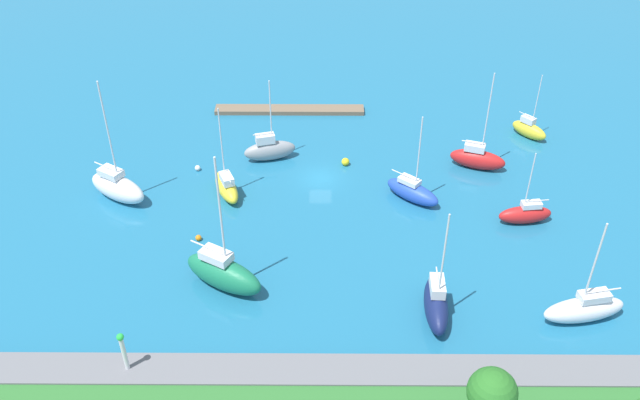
# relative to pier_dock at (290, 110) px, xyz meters

# --- Properties ---
(water) EXTENTS (160.00, 160.00, 0.00)m
(water) POSITION_rel_pier_dock_xyz_m (-4.05, 15.16, -0.27)
(water) COLOR #1E668C
(water) RESTS_ON ground
(pier_dock) EXTENTS (19.10, 2.05, 0.55)m
(pier_dock) POSITION_rel_pier_dock_xyz_m (0.00, 0.00, 0.00)
(pier_dock) COLOR brown
(pier_dock) RESTS_ON ground
(breakwater) EXTENTS (61.15, 3.03, 1.43)m
(breakwater) POSITION_rel_pier_dock_xyz_m (-4.05, 43.08, 0.44)
(breakwater) COLOR slate
(breakwater) RESTS_ON ground
(harbor_beacon) EXTENTS (0.56, 0.56, 3.73)m
(harbor_beacon) POSITION_rel_pier_dock_xyz_m (10.59, 43.08, 3.31)
(harbor_beacon) COLOR silver
(harbor_beacon) RESTS_ON breakwater
(park_tree_center) EXTENTS (3.46, 3.46, 5.55)m
(park_tree_center) POSITION_rel_pier_dock_xyz_m (-15.82, 48.06, 4.79)
(park_tree_center) COLOR brown
(park_tree_center) RESTS_ON shoreline_park
(sailboat_red_west_end) EXTENTS (6.50, 3.88, 11.76)m
(sailboat_red_west_end) POSITION_rel_pier_dock_xyz_m (-21.71, 12.90, 0.99)
(sailboat_red_west_end) COLOR red
(sailboat_red_west_end) RESTS_ON water
(sailboat_white_off_beacon) EXTENTS (7.37, 5.85, 13.85)m
(sailboat_white_off_beacon) POSITION_rel_pier_dock_xyz_m (17.29, 19.11, 1.26)
(sailboat_white_off_beacon) COLOR white
(sailboat_white_off_beacon) RESTS_ON water
(sailboat_yellow_mid_basin) EXTENTS (3.98, 6.00, 10.36)m
(sailboat_yellow_mid_basin) POSITION_rel_pier_dock_xyz_m (5.91, 18.42, 0.87)
(sailboat_yellow_mid_basin) COLOR yellow
(sailboat_yellow_mid_basin) RESTS_ON water
(sailboat_navy_center_basin) EXTENTS (2.24, 6.69, 11.27)m
(sailboat_navy_center_basin) POSITION_rel_pier_dock_xyz_m (-14.01, 36.01, 1.14)
(sailboat_navy_center_basin) COLOR #141E4C
(sailboat_navy_center_basin) RESTS_ON water
(sailboat_green_near_pier) EXTENTS (8.14, 6.22, 14.00)m
(sailboat_green_near_pier) POSITION_rel_pier_dock_xyz_m (4.52, 32.49, 1.37)
(sailboat_green_near_pier) COLOR #19724C
(sailboat_green_near_pier) RESTS_ON water
(sailboat_blue_by_breakwater) EXTENTS (6.16, 5.63, 10.11)m
(sailboat_blue_by_breakwater) POSITION_rel_pier_dock_xyz_m (-13.77, 19.09, 0.81)
(sailboat_blue_by_breakwater) COLOR #2347B2
(sailboat_blue_by_breakwater) RESTS_ON water
(sailboat_gray_inner_mooring) EXTENTS (6.22, 3.28, 9.93)m
(sailboat_gray_inner_mooring) POSITION_rel_pier_dock_xyz_m (1.80, 11.29, 1.06)
(sailboat_gray_inner_mooring) COLOR gray
(sailboat_gray_inner_mooring) RESTS_ON water
(sailboat_red_lone_south) EXTENTS (5.60, 2.26, 8.25)m
(sailboat_red_lone_south) POSITION_rel_pier_dock_xyz_m (-24.77, 22.92, 0.78)
(sailboat_red_lone_south) COLOR red
(sailboat_red_lone_south) RESTS_ON water
(sailboat_white_outer_mooring) EXTENTS (7.51, 3.42, 10.45)m
(sailboat_white_outer_mooring) POSITION_rel_pier_dock_xyz_m (-26.54, 36.35, 0.98)
(sailboat_white_outer_mooring) COLOR white
(sailboat_white_outer_mooring) RESTS_ON water
(sailboat_yellow_lone_north) EXTENTS (4.25, 4.46, 8.27)m
(sailboat_yellow_lone_north) POSITION_rel_pier_dock_xyz_m (-29.21, 6.07, 0.77)
(sailboat_yellow_lone_north) COLOR yellow
(sailboat_yellow_lone_north) RESTS_ON water
(mooring_buoy_yellow) EXTENTS (0.90, 0.90, 0.90)m
(mooring_buoy_yellow) POSITION_rel_pier_dock_xyz_m (-6.89, 12.48, 0.17)
(mooring_buoy_yellow) COLOR yellow
(mooring_buoy_yellow) RESTS_ON water
(mooring_buoy_orange) EXTENTS (0.60, 0.60, 0.60)m
(mooring_buoy_orange) POSITION_rel_pier_dock_xyz_m (7.85, 25.99, 0.03)
(mooring_buoy_orange) COLOR orange
(mooring_buoy_orange) RESTS_ON water
(mooring_buoy_white) EXTENTS (0.63, 0.63, 0.63)m
(mooring_buoy_white) POSITION_rel_pier_dock_xyz_m (9.79, 13.67, 0.04)
(mooring_buoy_white) COLOR white
(mooring_buoy_white) RESTS_ON water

